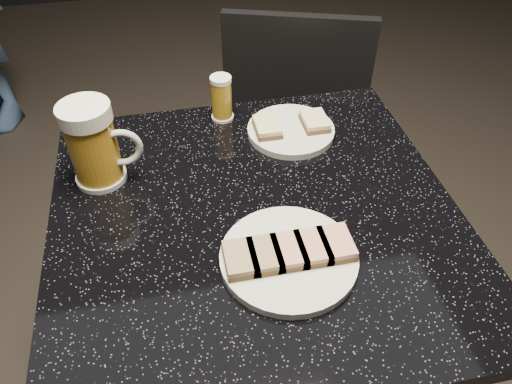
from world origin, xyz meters
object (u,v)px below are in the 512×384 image
beer_tumbler (222,98)px  chair (290,162)px  table (256,296)px  plate_large (289,258)px  beer_mug (94,144)px  plate_small (291,131)px

beer_tumbler → chair: 0.38m
table → beer_tumbler: (-0.01, 0.30, 0.29)m
plate_large → beer_mug: beer_mug is taller
plate_large → beer_tumbler: size_ratio=2.21×
plate_small → beer_mug: beer_mug is taller
table → beer_mug: 0.44m
beer_tumbler → chair: size_ratio=0.11×
beer_mug → beer_tumbler: beer_mug is taller
table → chair: size_ratio=0.87×
chair → table: bearing=-113.3°
plate_small → beer_tumbler: 0.16m
plate_small → table: size_ratio=0.24×
plate_large → chair: (0.15, 0.53, -0.26)m
plate_small → beer_mug: size_ratio=1.13×
beer_tumbler → beer_mug: bearing=-148.6°
plate_large → table: bearing=104.2°
beer_mug → chair: (0.44, 0.27, -0.33)m
plate_small → chair: chair is taller
chair → beer_mug: bearing=-148.3°
table → beer_tumbler: size_ratio=7.65×
table → beer_tumbler: beer_tumbler is taller
plate_small → chair: bearing=72.9°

